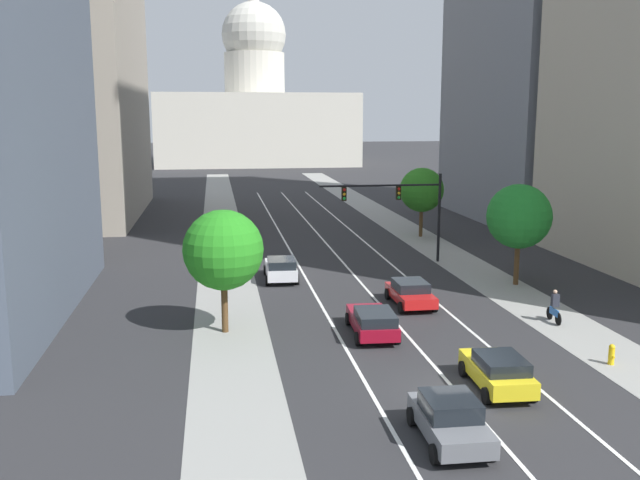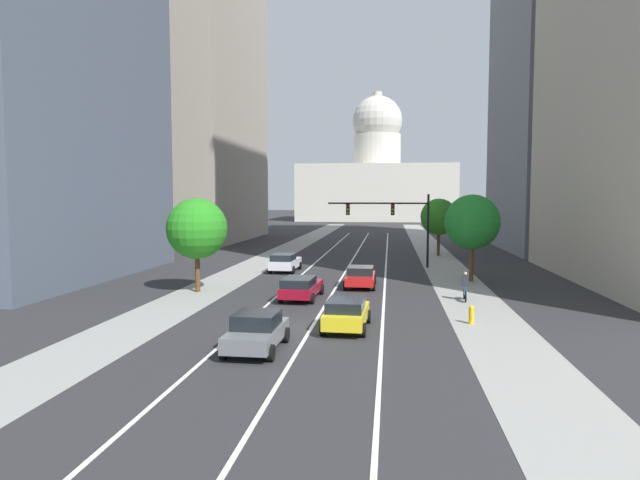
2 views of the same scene
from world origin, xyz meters
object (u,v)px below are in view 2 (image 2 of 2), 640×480
(capitol_building, at_px, (377,182))
(fire_hydrant, at_px, (471,314))
(cyclist, at_px, (465,287))
(car_red, at_px, (361,276))
(car_white, at_px, (285,262))
(street_tree_far_right, at_px, (472,222))
(street_tree_near_left, at_px, (197,229))
(car_gray, at_px, (257,331))
(car_yellow, at_px, (346,313))
(street_tree_near_right, at_px, (439,217))
(traffic_signal_mast, at_px, (395,216))
(car_crimson, at_px, (301,287))

(capitol_building, distance_m, fire_hydrant, 125.19)
(cyclist, bearing_deg, capitol_building, 6.56)
(car_red, xyz_separation_m, fire_hydrant, (5.88, -10.35, -0.27))
(car_white, xyz_separation_m, fire_hydrant, (12.45, -17.34, -0.33))
(street_tree_far_right, height_order, street_tree_near_left, street_tree_far_right)
(car_red, bearing_deg, street_tree_near_left, 107.53)
(car_white, xyz_separation_m, car_red, (6.57, -6.99, -0.06))
(street_tree_far_right, bearing_deg, car_red, -155.02)
(car_gray, xyz_separation_m, street_tree_far_right, (11.14, 19.79, 3.52))
(capitol_building, distance_m, car_yellow, 126.81)
(car_red, distance_m, cyclist, 7.67)
(car_red, distance_m, street_tree_near_left, 11.33)
(capitol_building, height_order, car_gray, capitol_building)
(capitol_building, bearing_deg, street_tree_near_left, -94.22)
(fire_hydrant, relative_size, street_tree_far_right, 0.14)
(street_tree_near_right, distance_m, street_tree_near_left, 30.13)
(cyclist, bearing_deg, car_gray, 143.56)
(capitol_building, xyz_separation_m, car_yellow, (1.64, -126.44, -9.53))
(car_red, relative_size, street_tree_near_left, 0.71)
(capitol_building, bearing_deg, car_gray, -90.72)
(street_tree_far_right, bearing_deg, traffic_signal_mast, 126.44)
(traffic_signal_mast, xyz_separation_m, fire_hydrant, (3.51, -21.43, -3.98))
(traffic_signal_mast, relative_size, street_tree_near_right, 1.47)
(car_yellow, relative_size, street_tree_near_left, 0.69)
(fire_hydrant, bearing_deg, street_tree_near_left, 156.48)
(capitol_building, bearing_deg, car_crimson, -90.79)
(car_yellow, xyz_separation_m, fire_hydrant, (5.89, 1.86, -0.30))
(fire_hydrant, distance_m, cyclist, 6.13)
(car_red, xyz_separation_m, cyclist, (6.38, -4.25, 0.12))
(car_gray, height_order, street_tree_near_right, street_tree_near_right)
(capitol_building, height_order, traffic_signal_mast, capitol_building)
(street_tree_near_right, bearing_deg, cyclist, -91.44)
(capitol_building, bearing_deg, fire_hydrant, -86.54)
(car_gray, xyz_separation_m, traffic_signal_mast, (5.65, 27.21, 3.67))
(car_gray, xyz_separation_m, car_crimson, (-0.01, 11.14, -0.03))
(fire_hydrant, bearing_deg, street_tree_far_right, 81.98)
(car_gray, height_order, traffic_signal_mast, traffic_signal_mast)
(car_red, distance_m, fire_hydrant, 11.91)
(car_white, xyz_separation_m, street_tree_far_right, (14.42, -3.33, 3.51))
(cyclist, bearing_deg, fire_hydrant, 178.02)
(car_gray, distance_m, traffic_signal_mast, 28.03)
(fire_hydrant, relative_size, street_tree_near_left, 0.15)
(car_crimson, distance_m, car_white, 12.42)
(fire_hydrant, height_order, street_tree_near_left, street_tree_near_left)
(cyclist, bearing_deg, street_tree_near_left, 89.43)
(car_crimson, bearing_deg, car_yellow, -152.76)
(car_red, xyz_separation_m, traffic_signal_mast, (2.37, 11.08, 3.71))
(cyclist, relative_size, street_tree_far_right, 0.27)
(car_red, bearing_deg, capitol_building, 0.57)
(car_yellow, bearing_deg, traffic_signal_mast, -3.52)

